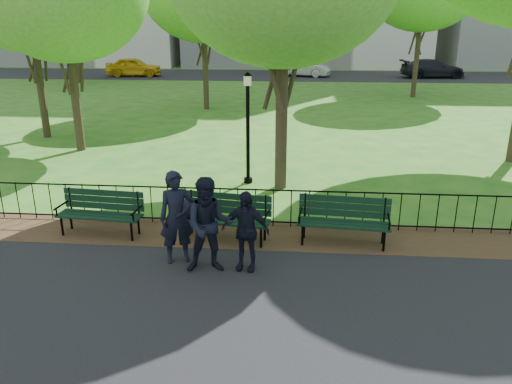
# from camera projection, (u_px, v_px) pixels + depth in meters

# --- Properties ---
(ground) EXTENTS (120.00, 120.00, 0.00)m
(ground) POSITION_uv_depth(u_px,v_px,m) (216.00, 266.00, 9.55)
(ground) COLOR #216219
(dirt_strip) EXTENTS (60.00, 1.60, 0.01)m
(dirt_strip) POSITION_uv_depth(u_px,v_px,m) (226.00, 233.00, 10.95)
(dirt_strip) COLOR #342215
(dirt_strip) RESTS_ON ground
(far_street) EXTENTS (70.00, 9.00, 0.01)m
(far_street) POSITION_uv_depth(u_px,v_px,m) (281.00, 75.00, 42.51)
(far_street) COLOR black
(far_street) RESTS_ON ground
(iron_fence) EXTENTS (24.06, 0.06, 1.00)m
(iron_fence) POSITION_uv_depth(u_px,v_px,m) (229.00, 205.00, 11.27)
(iron_fence) COLOR black
(iron_fence) RESTS_ON ground
(park_bench_main) EXTENTS (1.97, 0.84, 1.07)m
(park_bench_main) POSITION_uv_depth(u_px,v_px,m) (212.00, 211.00, 10.49)
(park_bench_main) COLOR black
(park_bench_main) RESTS_ON ground
(park_bench_left_a) EXTENTS (1.88, 0.74, 1.04)m
(park_bench_left_a) POSITION_uv_depth(u_px,v_px,m) (101.00, 208.00, 10.81)
(park_bench_left_a) COLOR black
(park_bench_left_a) RESTS_ON ground
(park_bench_right_a) EXTENTS (1.94, 0.76, 1.08)m
(park_bench_right_a) POSITION_uv_depth(u_px,v_px,m) (344.00, 216.00, 10.33)
(park_bench_right_a) COLOR black
(park_bench_right_a) RESTS_ON ground
(lamppost) EXTENTS (0.28, 0.28, 3.13)m
(lamppost) POSITION_uv_depth(u_px,v_px,m) (248.00, 124.00, 13.88)
(lamppost) COLOR black
(lamppost) RESTS_ON ground
(person_left) EXTENTS (0.77, 0.63, 1.81)m
(person_left) POSITION_uv_depth(u_px,v_px,m) (177.00, 217.00, 9.43)
(person_left) COLOR black
(person_left) RESTS_ON asphalt_path
(person_mid) EXTENTS (0.94, 0.60, 1.81)m
(person_mid) POSITION_uv_depth(u_px,v_px,m) (209.00, 225.00, 9.06)
(person_mid) COLOR black
(person_mid) RESTS_ON asphalt_path
(person_right) EXTENTS (0.95, 0.50, 1.54)m
(person_right) POSITION_uv_depth(u_px,v_px,m) (245.00, 231.00, 9.17)
(person_right) COLOR black
(person_right) RESTS_ON asphalt_path
(taxi) EXTENTS (4.64, 2.18, 1.54)m
(taxi) POSITION_uv_depth(u_px,v_px,m) (134.00, 67.00, 41.48)
(taxi) COLOR gold
(taxi) RESTS_ON far_street
(sedan_silver) EXTENTS (4.58, 2.62, 1.43)m
(sedan_silver) POSITION_uv_depth(u_px,v_px,m) (303.00, 68.00, 41.34)
(sedan_silver) COLOR #B1B4BA
(sedan_silver) RESTS_ON far_street
(sedan_dark) EXTENTS (5.25, 2.55, 1.47)m
(sedan_dark) POSITION_uv_depth(u_px,v_px,m) (433.00, 68.00, 40.41)
(sedan_dark) COLOR black
(sedan_dark) RESTS_ON far_street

